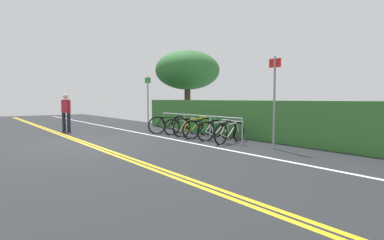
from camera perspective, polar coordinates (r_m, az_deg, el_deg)
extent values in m
cube|color=#232628|center=(10.45, -19.20, -4.16)|extent=(37.57, 11.58, 0.05)
cube|color=gold|center=(10.43, -19.63, -4.04)|extent=(33.81, 0.10, 0.00)
cube|color=gold|center=(10.47, -18.79, -3.99)|extent=(33.81, 0.10, 0.00)
cube|color=white|center=(11.56, -6.13, -3.07)|extent=(33.81, 0.12, 0.00)
cylinder|color=#9EA0A5|center=(13.16, -5.28, -0.46)|extent=(0.05, 0.05, 0.81)
cylinder|color=#9EA0A5|center=(11.87, -1.43, -0.92)|extent=(0.05, 0.05, 0.81)
cylinder|color=#9EA0A5|center=(10.66, 3.34, -1.48)|extent=(0.05, 0.05, 0.81)
cylinder|color=#9EA0A5|center=(9.54, 9.28, -2.17)|extent=(0.05, 0.05, 0.81)
cylinder|color=#9EA0A5|center=(11.23, 0.83, 0.86)|extent=(4.61, 0.04, 0.04)
torus|color=black|center=(12.79, -2.30, -0.87)|extent=(0.25, 0.72, 0.73)
torus|color=black|center=(12.51, -6.49, -1.00)|extent=(0.25, 0.72, 0.73)
cylinder|color=black|center=(12.67, -3.85, -0.54)|extent=(0.18, 0.55, 0.50)
cylinder|color=black|center=(12.64, -4.12, 0.44)|extent=(0.21, 0.65, 0.07)
cylinder|color=black|center=(12.58, -5.28, -0.66)|extent=(0.08, 0.16, 0.45)
cylinder|color=black|center=(12.56, -5.74, -1.32)|extent=(0.13, 0.35, 0.18)
cylinder|color=black|center=(12.53, -6.02, -0.34)|extent=(0.10, 0.24, 0.31)
cylinder|color=black|center=(12.76, -2.50, -0.16)|extent=(0.07, 0.14, 0.33)
cube|color=black|center=(12.54, -5.56, 0.46)|extent=(0.13, 0.21, 0.05)
cylinder|color=black|center=(12.73, -2.71, 0.77)|extent=(0.45, 0.15, 0.03)
torus|color=black|center=(12.35, 0.59, -1.20)|extent=(0.21, 0.65, 0.66)
torus|color=black|center=(11.99, -3.76, -1.36)|extent=(0.21, 0.65, 0.66)
cylinder|color=silver|center=(12.20, -1.01, -0.91)|extent=(0.17, 0.56, 0.45)
cylinder|color=silver|center=(12.17, -1.29, 0.01)|extent=(0.19, 0.67, 0.07)
cylinder|color=silver|center=(12.08, -2.49, -1.03)|extent=(0.07, 0.17, 0.40)
cylinder|color=silver|center=(12.06, -2.98, -1.65)|extent=(0.12, 0.36, 0.17)
cylinder|color=silver|center=(12.02, -3.27, -0.73)|extent=(0.09, 0.25, 0.28)
cylinder|color=silver|center=(12.32, 0.38, -0.54)|extent=(0.07, 0.14, 0.30)
cube|color=black|center=(12.04, -2.78, 0.03)|extent=(0.12, 0.21, 0.05)
cylinder|color=silver|center=(12.29, 0.17, 0.35)|extent=(0.45, 0.14, 0.03)
torus|color=black|center=(11.89, 2.56, -1.24)|extent=(0.13, 0.73, 0.73)
torus|color=black|center=(11.35, -1.96, -1.48)|extent=(0.13, 0.73, 0.73)
cylinder|color=yellow|center=(11.67, 0.92, -0.92)|extent=(0.10, 0.61, 0.50)
cylinder|color=yellow|center=(11.62, 0.62, 0.14)|extent=(0.11, 0.73, 0.07)
cylinder|color=yellow|center=(11.49, -0.63, -1.08)|extent=(0.05, 0.18, 0.45)
cylinder|color=yellow|center=(11.45, -1.14, -1.82)|extent=(0.08, 0.39, 0.18)
cylinder|color=yellow|center=(11.39, -1.45, -0.74)|extent=(0.06, 0.27, 0.31)
cylinder|color=yellow|center=(11.85, 2.35, -0.48)|extent=(0.05, 0.14, 0.33)
cube|color=black|center=(11.44, -0.93, 0.15)|extent=(0.10, 0.21, 0.05)
cylinder|color=yellow|center=(11.81, 2.13, 0.53)|extent=(0.46, 0.08, 0.03)
torus|color=black|center=(11.29, 4.28, -1.62)|extent=(0.14, 0.69, 0.69)
torus|color=black|center=(10.77, -0.20, -1.88)|extent=(0.14, 0.69, 0.69)
cylinder|color=#198C38|center=(11.08, 2.65, -1.30)|extent=(0.11, 0.58, 0.47)
cylinder|color=#198C38|center=(11.03, 2.37, -0.26)|extent=(0.12, 0.69, 0.07)
cylinder|color=#198C38|center=(10.91, 1.12, -1.47)|extent=(0.06, 0.17, 0.42)
cylinder|color=#198C38|center=(10.87, 0.62, -2.20)|extent=(0.08, 0.37, 0.18)
cylinder|color=#198C38|center=(10.82, 0.32, -1.14)|extent=(0.07, 0.25, 0.29)
cylinder|color=#198C38|center=(11.25, 4.07, -0.87)|extent=(0.05, 0.14, 0.31)
cube|color=black|center=(10.86, 0.83, -0.25)|extent=(0.11, 0.21, 0.05)
cylinder|color=#198C38|center=(11.21, 3.86, 0.14)|extent=(0.46, 0.09, 0.03)
torus|color=black|center=(10.84, 6.75, -1.85)|extent=(0.11, 0.70, 0.70)
torus|color=black|center=(10.26, 2.55, -2.15)|extent=(0.11, 0.70, 0.70)
cylinder|color=white|center=(10.61, 5.23, -1.53)|extent=(0.08, 0.55, 0.48)
cylinder|color=white|center=(10.55, 4.97, -0.42)|extent=(0.09, 0.66, 0.07)
cylinder|color=white|center=(10.41, 3.79, -1.71)|extent=(0.05, 0.16, 0.43)
cylinder|color=white|center=(10.37, 3.32, -2.49)|extent=(0.06, 0.35, 0.18)
cylinder|color=white|center=(10.31, 3.04, -1.36)|extent=(0.06, 0.24, 0.29)
cylinder|color=white|center=(10.79, 6.56, -1.06)|extent=(0.05, 0.13, 0.32)
cube|color=black|center=(10.36, 3.52, -0.41)|extent=(0.10, 0.21, 0.05)
cylinder|color=white|center=(10.75, 6.36, 0.01)|extent=(0.46, 0.07, 0.03)
torus|color=black|center=(10.41, 8.59, -2.13)|extent=(0.21, 0.68, 0.69)
torus|color=black|center=(9.55, 5.31, -2.65)|extent=(0.21, 0.68, 0.69)
cylinder|color=white|center=(10.07, 7.43, -1.87)|extent=(0.17, 0.58, 0.47)
cylinder|color=white|center=(10.00, 7.23, -0.73)|extent=(0.19, 0.69, 0.07)
cylinder|color=white|center=(9.79, 6.31, -2.13)|extent=(0.07, 0.17, 0.42)
cylinder|color=white|center=(9.71, 5.93, -2.97)|extent=(0.12, 0.37, 0.18)
cylinder|color=white|center=(9.63, 5.71, -1.79)|extent=(0.09, 0.26, 0.29)
cylinder|color=white|center=(10.35, 8.45, -1.33)|extent=(0.07, 0.14, 0.31)
cube|color=black|center=(9.71, 6.10, -0.78)|extent=(0.12, 0.21, 0.05)
cylinder|color=white|center=(10.29, 8.31, -0.25)|extent=(0.45, 0.13, 0.03)
cylinder|color=#1E1E2D|center=(14.20, -21.79, -0.40)|extent=(0.14, 0.14, 0.81)
cylinder|color=#1E1E2D|center=(14.39, -22.56, -0.37)|extent=(0.14, 0.14, 0.81)
cylinder|color=#B22633|center=(14.26, -22.25, 2.38)|extent=(0.32, 0.32, 0.57)
sphere|color=beige|center=(14.26, -22.29, 4.09)|extent=(0.22, 0.22, 0.22)
cylinder|color=#B22633|center=(14.12, -21.67, 2.25)|extent=(0.09, 0.09, 0.55)
cylinder|color=#B22633|center=(14.40, -22.82, 2.25)|extent=(0.09, 0.09, 0.55)
cylinder|color=gray|center=(13.80, -8.14, 3.02)|extent=(0.06, 0.06, 2.39)
cube|color=#198C33|center=(13.82, -8.18, 7.24)|extent=(0.36, 0.09, 0.24)
cylinder|color=gray|center=(8.92, 14.94, 3.03)|extent=(0.06, 0.06, 2.58)
cube|color=red|center=(8.97, 15.06, 10.12)|extent=(0.36, 0.07, 0.24)
cube|color=#387533|center=(11.38, 12.71, 0.15)|extent=(13.61, 1.38, 1.35)
cylinder|color=#473323|center=(16.70, -0.84, 2.54)|extent=(0.33, 0.33, 2.00)
ellipsoid|color=#2D6B30|center=(16.76, -0.84, 9.16)|extent=(3.43, 3.43, 2.07)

